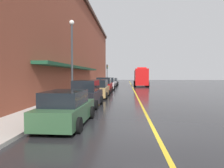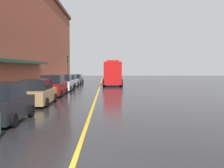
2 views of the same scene
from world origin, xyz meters
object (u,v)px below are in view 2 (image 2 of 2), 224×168
(parked_car_1, at_px, (4,104))
(parking_meter_3, at_px, (25,87))
(parking_meter_2, at_px, (61,79))
(parked_car_6, at_px, (75,79))
(traffic_light_near, at_px, (68,64))
(parked_car_5, at_px, (70,81))
(parking_meter_0, at_px, (47,82))
(fire_truck, at_px, (113,74))
(parking_meter_1, at_px, (65,78))
(parked_car_2, at_px, (38,93))
(parked_car_3, at_px, (54,86))
(parked_car_4, at_px, (64,83))

(parked_car_1, height_order, parking_meter_3, parked_car_1)
(parking_meter_2, distance_m, parking_meter_3, 16.72)
(parking_meter_3, bearing_deg, parked_car_6, 86.06)
(traffic_light_near, bearing_deg, parked_car_5, -80.59)
(parking_meter_0, distance_m, parking_meter_3, 7.94)
(fire_truck, bearing_deg, parking_meter_1, -105.18)
(parked_car_5, bearing_deg, parking_meter_3, 177.05)
(parking_meter_2, bearing_deg, parked_car_5, -47.61)
(fire_truck, height_order, traffic_light_near, traffic_light_near)
(fire_truck, xyz_separation_m, parking_meter_0, (-7.13, -10.85, -0.65))
(parked_car_5, xyz_separation_m, parking_meter_3, (-1.39, -15.20, 0.27))
(parked_car_2, relative_size, parked_car_3, 0.98)
(parked_car_4, distance_m, parking_meter_2, 7.50)
(parked_car_2, xyz_separation_m, parked_car_4, (0.00, 11.43, 0.02))
(parking_meter_0, bearing_deg, parked_car_5, 79.21)
(parked_car_6, relative_size, traffic_light_near, 1.14)
(fire_truck, relative_size, parking_meter_1, 5.86)
(parked_car_2, relative_size, parking_meter_1, 3.59)
(fire_truck, bearing_deg, parking_meter_2, -72.96)
(parked_car_6, bearing_deg, parked_car_5, -179.31)
(parked_car_3, distance_m, fire_truck, 15.80)
(parking_meter_2, bearing_deg, parking_meter_3, -90.00)
(parking_meter_1, distance_m, parking_meter_3, 20.84)
(parked_car_4, xyz_separation_m, fire_truck, (5.65, 9.41, 0.87))
(parked_car_5, bearing_deg, parked_car_6, 1.48)
(parked_car_4, distance_m, fire_truck, 11.01)
(parked_car_1, xyz_separation_m, traffic_light_near, (-1.34, 31.43, 2.28))
(parked_car_3, distance_m, parked_car_5, 11.11)
(parked_car_2, height_order, traffic_light_near, traffic_light_near)
(parking_meter_0, height_order, traffic_light_near, traffic_light_near)
(parking_meter_1, height_order, parking_meter_2, same)
(parked_car_5, bearing_deg, parked_car_3, -177.71)
(parking_meter_1, relative_size, parking_meter_2, 1.00)
(parked_car_2, bearing_deg, parked_car_5, 0.48)
(parked_car_5, height_order, parking_meter_0, parked_car_5)
(parked_car_2, height_order, parking_meter_3, parked_car_2)
(parked_car_4, bearing_deg, traffic_light_near, 5.32)
(parked_car_1, relative_size, fire_truck, 0.53)
(parked_car_1, bearing_deg, parked_car_6, 1.32)
(parked_car_5, bearing_deg, fire_truck, -55.79)
(parked_car_4, height_order, parking_meter_0, parked_car_4)
(parked_car_3, bearing_deg, parking_meter_1, 4.69)
(parked_car_3, height_order, fire_truck, fire_truck)
(parking_meter_0, bearing_deg, parking_meter_1, 90.00)
(fire_truck, height_order, parking_meter_3, fire_truck)
(parked_car_2, height_order, parked_car_5, parked_car_2)
(parked_car_6, height_order, parking_meter_0, parked_car_6)
(parking_meter_2, bearing_deg, parked_car_2, -85.48)
(parked_car_1, height_order, parking_meter_1, parked_car_1)
(parked_car_3, relative_size, traffic_light_near, 1.13)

